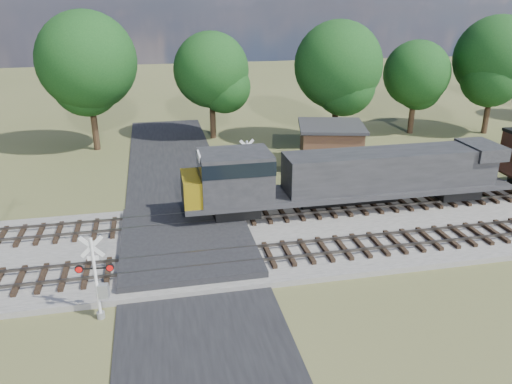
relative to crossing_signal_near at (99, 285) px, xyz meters
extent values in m
plane|color=#4B522B|center=(4.03, 5.24, -1.62)|extent=(160.00, 160.00, 0.00)
cube|color=gray|center=(14.03, 5.74, -1.47)|extent=(140.00, 10.00, 0.30)
cube|color=black|center=(4.03, 5.24, -1.58)|extent=(7.00, 60.00, 0.08)
cube|color=#262628|center=(4.03, 5.74, -1.31)|extent=(7.00, 9.00, 0.62)
cube|color=black|center=(6.03, 3.24, -1.23)|extent=(44.00, 2.60, 0.18)
cube|color=#524C46|center=(14.03, 2.52, -1.07)|extent=(140.00, 0.08, 0.15)
cube|color=#524C46|center=(14.03, 3.96, -1.07)|extent=(140.00, 0.08, 0.15)
cube|color=black|center=(6.03, 8.24, -1.23)|extent=(44.00, 2.60, 0.18)
cube|color=#524C46|center=(14.03, 7.52, -1.07)|extent=(140.00, 0.08, 0.15)
cube|color=#524C46|center=(14.03, 8.96, -1.07)|extent=(140.00, 0.08, 0.15)
cylinder|color=silver|center=(-0.08, 0.01, 0.27)|extent=(0.13, 0.13, 3.79)
cylinder|color=gray|center=(-0.08, 0.01, -1.48)|extent=(0.34, 0.34, 0.28)
cube|color=silver|center=(-0.08, 0.01, 1.79)|extent=(0.99, 0.14, 0.99)
cube|color=silver|center=(-0.08, 0.01, 1.79)|extent=(0.99, 0.14, 0.99)
cube|color=silver|center=(-0.08, 0.01, 1.26)|extent=(0.47, 0.08, 0.21)
cube|color=black|center=(-0.08, 0.01, 0.79)|extent=(1.51, 0.21, 0.06)
cylinder|color=red|center=(-0.69, 0.07, 0.79)|extent=(0.35, 0.13, 0.34)
cylinder|color=red|center=(0.53, -0.06, 0.79)|extent=(0.35, 0.13, 0.34)
cube|color=gray|center=(0.16, -0.02, -0.30)|extent=(0.45, 0.33, 0.62)
cylinder|color=silver|center=(8.62, 12.26, 0.34)|extent=(0.14, 0.14, 3.92)
cylinder|color=gray|center=(8.62, 12.26, -1.48)|extent=(0.35, 0.35, 0.29)
cube|color=silver|center=(8.62, 12.26, 1.90)|extent=(1.02, 0.17, 1.03)
cube|color=silver|center=(8.62, 12.26, 1.90)|extent=(1.02, 0.17, 1.03)
cube|color=silver|center=(8.62, 12.26, 1.36)|extent=(0.49, 0.09, 0.22)
cube|color=black|center=(8.62, 12.26, 0.87)|extent=(1.56, 0.25, 0.06)
cylinder|color=red|center=(9.25, 12.34, 0.87)|extent=(0.36, 0.14, 0.35)
cylinder|color=red|center=(7.99, 12.18, 0.87)|extent=(0.36, 0.14, 0.35)
cube|color=gray|center=(8.38, 12.23, -0.25)|extent=(0.47, 0.35, 0.64)
cube|color=#4D3521|center=(16.32, 17.28, -0.03)|extent=(5.53, 5.53, 3.20)
cube|color=#2A2A2C|center=(16.32, 17.28, 1.69)|extent=(6.08, 6.08, 0.23)
cylinder|color=black|center=(-2.33, 25.98, 1.33)|extent=(0.56, 0.56, 5.91)
sphere|color=#113713|center=(-2.33, 25.98, 6.05)|extent=(8.27, 8.27, 8.27)
cylinder|color=black|center=(8.28, 27.74, 0.85)|extent=(0.56, 0.56, 4.94)
sphere|color=#113713|center=(8.28, 27.74, 4.80)|extent=(6.91, 6.91, 6.91)
cylinder|color=black|center=(18.88, 23.30, 1.11)|extent=(0.56, 0.56, 5.48)
sphere|color=#113713|center=(18.88, 23.30, 5.50)|extent=(7.67, 7.67, 7.67)
cylinder|color=black|center=(27.72, 25.53, 0.62)|extent=(0.56, 0.56, 4.48)
sphere|color=#113713|center=(27.72, 25.53, 4.20)|extent=(6.28, 6.28, 6.28)
cylinder|color=black|center=(34.88, 23.93, 1.18)|extent=(0.56, 0.56, 5.61)
sphere|color=#113713|center=(34.88, 23.93, 5.67)|extent=(7.85, 7.85, 7.85)
camera|label=1|loc=(2.72, -18.73, 11.16)|focal=35.00mm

